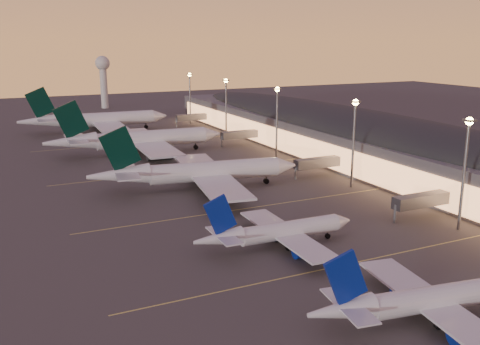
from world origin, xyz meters
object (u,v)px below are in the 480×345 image
Objects in this scene: airliner_wide_far at (96,120)px; radar_tower at (103,73)px; airliner_narrow_north at (277,232)px; airliner_narrow_south at (420,301)px; airliner_wide_mid at (137,140)px; airliner_wide_near at (197,172)px.

radar_tower reaches higher than airliner_wide_far.
airliner_narrow_north is 1.12× the size of radar_tower.
airliner_wide_mid reaches higher than airliner_narrow_south.
radar_tower is (16.94, 251.40, 18.51)m from airliner_narrow_north.
airliner_narrow_south is 140.92m from airliner_wide_mid.
airliner_narrow_south is 198.70m from airliner_wide_far.
airliner_narrow_south is 0.55× the size of airliner_wide_far.
airliner_wide_near is at bearing 101.16° from airliner_narrow_south.
radar_tower is (15.76, 202.49, 16.82)m from airliner_wide_near.
radar_tower is at bearing 85.48° from airliner_wide_mid.
airliner_wide_mid is 0.98× the size of airliner_wide_far.
airliner_narrow_south is at bearing -92.41° from radar_tower.
airliner_wide_near reaches higher than airliner_narrow_north.
airliner_narrow_north is 0.53× the size of airliner_wide_far.
radar_tower is at bearing 96.28° from airliner_narrow_south.
airliner_wide_mid is 148.75m from radar_tower.
airliner_narrow_south is at bearing -78.81° from airliner_wide_near.
airliner_narrow_south is 0.61× the size of airliner_wide_near.
airliner_wide_near is 0.91× the size of airliner_wide_mid.
airliner_narrow_north is at bearing 106.38° from airliner_narrow_south.
airliner_wide_mid is 2.07× the size of radar_tower.
radar_tower is at bearing 77.74° from airliner_wide_far.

